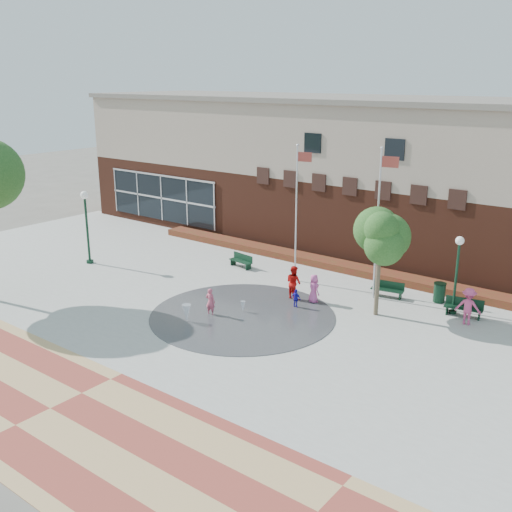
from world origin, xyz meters
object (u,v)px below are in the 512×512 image
Objects in this scene: flagpole_right at (379,216)px; flagpole_left at (297,207)px; child_splash at (210,302)px; bench_left at (241,263)px; trash_can at (439,292)px.

flagpole_left is at bearing 175.93° from flagpole_right.
flagpole_right is 8.84m from child_splash.
bench_left is (-8.22, -0.22, -3.86)m from flagpole_right.
flagpole_right is 5.76× the size of child_splash.
child_splash is (3.34, -6.29, 0.39)m from bench_left.
flagpole_left is at bearing 8.28° from bench_left.
trash_can is at bearing 20.01° from flagpole_right.
flagpole_left reaches higher than child_splash.
trash_can is 0.76× the size of child_splash.
flagpole_left is 7.43× the size of trash_can.
bench_left is 1.63× the size of trash_can.
flagpole_right is 4.66× the size of bench_left.
bench_left is 1.24× the size of child_splash.
bench_left is (-3.76, 0.03, -3.76)m from flagpole_left.
flagpole_left is 4.56× the size of bench_left.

